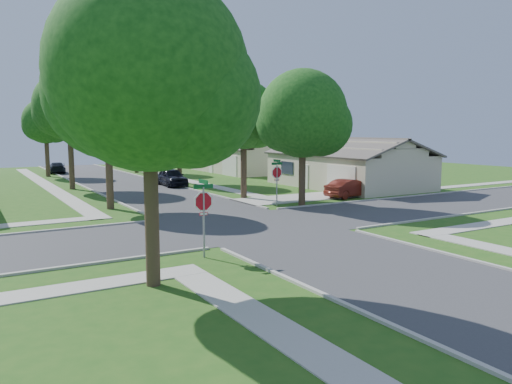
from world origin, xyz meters
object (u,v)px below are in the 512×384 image
Objects in this scene: tree_e_mid at (179,114)px; house_ne_far at (244,159)px; stop_sign_sw at (204,205)px; car_curb_west at (57,168)px; tree_w_near at (108,108)px; house_ne_near at (347,169)px; car_curb_east at (172,177)px; tree_ne_corner at (303,118)px; tree_e_far at (135,120)px; tree_sw_corner at (150,81)px; car_driveway at (350,188)px; stop_sign_ne at (277,174)px; tree_e_near at (244,118)px; tree_w_far at (46,123)px; tree_w_mid at (70,109)px.

house_ne_far is (11.23, 7.99, -4.74)m from tree_e_mid.
stop_sign_sw is at bearing -121.55° from house_ne_far.
house_ne_far is at bearing 161.79° from car_curb_west.
tree_w_near reaches higher than house_ne_near.
car_curb_east is 1.07× the size of car_curb_west.
tree_e_mid reaches higher than tree_ne_corner.
tree_e_mid reaches higher than house_ne_far.
tree_sw_corner reaches higher than tree_e_far.
house_ne_far is 23.94m from car_driveway.
tree_w_near is 2.22× the size of car_driveway.
stop_sign_ne is 0.32× the size of tree_e_mid.
house_ne_far is 3.36× the size of car_driveway.
tree_e_near is 20.12m from tree_sw_corner.
tree_ne_corner is at bearing -69.72° from tree_w_far.
house_ne_far is (11.24, 19.99, -4.13)m from tree_e_near.
house_ne_far is at bearing 58.45° from stop_sign_sw.
tree_e_mid is at bearing 15.73° from car_driveway.
tree_w_mid reaches higher than tree_sw_corner.
car_curb_west is at bearing 103.37° from stop_sign_ne.
car_curb_west is (-7.90, 33.25, -1.42)m from stop_sign_ne.
stop_sign_ne is 17.38m from tree_sw_corner.
tree_e_far is at bearing 89.90° from stop_sign_ne.
stop_sign_ne is 19.31m from tree_w_mid.
tree_e_near is 0.96× the size of tree_ne_corner.
tree_w_mid is at bearing 119.80° from stop_sign_ne.
car_driveway is at bearing 121.17° from car_curb_west.
tree_e_far is (-0.00, 13.00, -0.27)m from tree_e_mid.
tree_w_far is (0.05, 38.71, 3.48)m from stop_sign_sw.
stop_sign_ne is 0.34× the size of tree_e_far.
car_curb_west is at bearing 105.82° from tree_ne_corner.
tree_e_far is 2.16× the size of car_driveway.
stop_sign_sw is at bearing -90.07° from tree_w_far.
tree_e_near is 0.61× the size of house_ne_near.
tree_sw_corner is at bearing -140.03° from stop_sign_sw.
tree_w_mid is 13.04m from tree_w_far.
tree_e_near is at bearing 108.53° from tree_ne_corner.
stop_sign_ne is 0.31× the size of tree_w_mid.
tree_e_near is at bearing -169.96° from house_ne_near.
tree_w_mid is at bearing 169.20° from car_curb_east.
tree_w_mid is at bearing 154.12° from house_ne_near.
stop_sign_sw is 0.22× the size of house_ne_near.
tree_e_near is 0.61× the size of house_ne_far.
house_ne_near is 15.18m from car_curb_east.
stop_sign_sw reaches higher than car_driveway.
stop_sign_ne is 0.74× the size of car_driveway.
car_curb_east is (7.85, -14.88, -4.74)m from tree_w_far.
stop_sign_ne reaches higher than car_curb_west.
tree_e_near is 0.92× the size of tree_w_near.
tree_w_near reaches higher than car_curb_east.
stop_sign_sw is 0.66× the size of car_curb_east.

